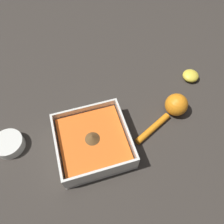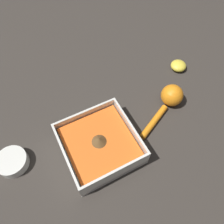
{
  "view_description": "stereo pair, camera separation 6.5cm",
  "coord_description": "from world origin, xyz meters",
  "px_view_note": "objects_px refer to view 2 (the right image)",
  "views": [
    {
      "loc": [
        0.04,
        0.27,
        0.58
      ],
      "look_at": [
        -0.06,
        -0.06,
        0.03
      ],
      "focal_mm": 35.0,
      "sensor_mm": 36.0,
      "label": 1
    },
    {
      "loc": [
        0.1,
        0.25,
        0.58
      ],
      "look_at": [
        -0.06,
        -0.06,
        0.03
      ],
      "focal_mm": 35.0,
      "sensor_mm": 36.0,
      "label": 2
    }
  ],
  "objects_px": {
    "lemon_squeezer": "(170,99)",
    "lemon_half": "(178,66)",
    "square_dish": "(100,145)",
    "spice_bowl": "(12,162)"
  },
  "relations": [
    {
      "from": "spice_bowl",
      "to": "lemon_half",
      "type": "xyz_separation_m",
      "value": [
        -0.61,
        -0.08,
        0.0
      ]
    },
    {
      "from": "square_dish",
      "to": "spice_bowl",
      "type": "distance_m",
      "value": 0.24
    },
    {
      "from": "square_dish",
      "to": "lemon_squeezer",
      "type": "relative_size",
      "value": 1.03
    },
    {
      "from": "lemon_squeezer",
      "to": "lemon_half",
      "type": "bearing_deg",
      "value": 17.11
    },
    {
      "from": "square_dish",
      "to": "lemon_half",
      "type": "xyz_separation_m",
      "value": [
        -0.38,
        -0.15,
        -0.01
      ]
    },
    {
      "from": "spice_bowl",
      "to": "lemon_squeezer",
      "type": "height_order",
      "value": "lemon_squeezer"
    },
    {
      "from": "square_dish",
      "to": "spice_bowl",
      "type": "relative_size",
      "value": 2.34
    },
    {
      "from": "spice_bowl",
      "to": "lemon_half",
      "type": "bearing_deg",
      "value": -172.27
    },
    {
      "from": "spice_bowl",
      "to": "lemon_squeezer",
      "type": "distance_m",
      "value": 0.49
    },
    {
      "from": "square_dish",
      "to": "spice_bowl",
      "type": "bearing_deg",
      "value": -16.62
    }
  ]
}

